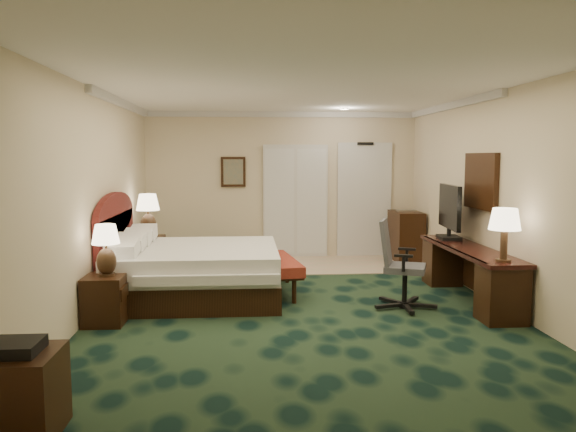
{
  "coord_description": "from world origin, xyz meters",
  "views": [
    {
      "loc": [
        -0.67,
        -6.68,
        1.87
      ],
      "look_at": [
        -0.12,
        0.6,
        1.1
      ],
      "focal_mm": 35.0,
      "sensor_mm": 36.0,
      "label": 1
    }
  ],
  "objects": [
    {
      "name": "floor",
      "position": [
        0.0,
        0.0,
        0.0
      ],
      "size": [
        5.0,
        7.5,
        0.0
      ],
      "primitive_type": "cube",
      "color": "black",
      "rests_on": "ground"
    },
    {
      "name": "ceiling",
      "position": [
        0.0,
        0.0,
        2.7
      ],
      "size": [
        5.0,
        7.5,
        0.0
      ],
      "primitive_type": "cube",
      "color": "white",
      "rests_on": "wall_back"
    },
    {
      "name": "wall_back",
      "position": [
        0.0,
        3.75,
        1.35
      ],
      "size": [
        5.0,
        0.0,
        2.7
      ],
      "primitive_type": "cube",
      "color": "beige",
      "rests_on": "ground"
    },
    {
      "name": "wall_front",
      "position": [
        0.0,
        -3.75,
        1.35
      ],
      "size": [
        5.0,
        0.0,
        2.7
      ],
      "primitive_type": "cube",
      "color": "beige",
      "rests_on": "ground"
    },
    {
      "name": "wall_left",
      "position": [
        -2.5,
        0.0,
        1.35
      ],
      "size": [
        0.0,
        7.5,
        2.7
      ],
      "primitive_type": "cube",
      "color": "beige",
      "rests_on": "ground"
    },
    {
      "name": "wall_right",
      "position": [
        2.5,
        0.0,
        1.35
      ],
      "size": [
        0.0,
        7.5,
        2.7
      ],
      "primitive_type": "cube",
      "color": "beige",
      "rests_on": "ground"
    },
    {
      "name": "crown_molding",
      "position": [
        0.0,
        0.0,
        2.65
      ],
      "size": [
        5.0,
        7.5,
        0.1
      ],
      "primitive_type": null,
      "color": "silver",
      "rests_on": "wall_back"
    },
    {
      "name": "tile_patch",
      "position": [
        0.9,
        2.9,
        0.01
      ],
      "size": [
        3.2,
        1.7,
        0.01
      ],
      "primitive_type": "cube",
      "color": "#CDAE92",
      "rests_on": "ground"
    },
    {
      "name": "headboard",
      "position": [
        -2.44,
        1.0,
        0.7
      ],
      "size": [
        0.12,
        2.0,
        1.4
      ],
      "primitive_type": null,
      "color": "#48110D",
      "rests_on": "ground"
    },
    {
      "name": "entry_door",
      "position": [
        1.55,
        3.72,
        1.05
      ],
      "size": [
        1.02,
        0.06,
        2.18
      ],
      "primitive_type": "cube",
      "color": "silver",
      "rests_on": "ground"
    },
    {
      "name": "closet_doors",
      "position": [
        0.25,
        3.71,
        1.05
      ],
      "size": [
        1.2,
        0.06,
        2.1
      ],
      "primitive_type": "cube",
      "color": "silver",
      "rests_on": "ground"
    },
    {
      "name": "wall_art",
      "position": [
        -0.9,
        3.71,
        1.6
      ],
      "size": [
        0.45,
        0.06,
        0.55
      ],
      "primitive_type": "cube",
      "color": "slate",
      "rests_on": "wall_back"
    },
    {
      "name": "wall_mirror",
      "position": [
        2.46,
        0.6,
        1.55
      ],
      "size": [
        0.05,
        0.95,
        0.75
      ],
      "primitive_type": "cube",
      "color": "white",
      "rests_on": "wall_right"
    },
    {
      "name": "bed",
      "position": [
        -1.33,
        0.76,
        0.34
      ],
      "size": [
        2.14,
        1.98,
        0.68
      ],
      "primitive_type": "cube",
      "color": "white",
      "rests_on": "ground"
    },
    {
      "name": "nightstand_near",
      "position": [
        -2.26,
        -0.36,
        0.27
      ],
      "size": [
        0.44,
        0.5,
        0.55
      ],
      "primitive_type": "cube",
      "color": "black",
      "rests_on": "ground"
    },
    {
      "name": "nightstand_far",
      "position": [
        -2.24,
        2.41,
        0.3
      ],
      "size": [
        0.47,
        0.54,
        0.59
      ],
      "primitive_type": "cube",
      "color": "black",
      "rests_on": "ground"
    },
    {
      "name": "lamp_near",
      "position": [
        -2.23,
        -0.37,
        0.84
      ],
      "size": [
        0.34,
        0.34,
        0.58
      ],
      "primitive_type": null,
      "rotation": [
        0.0,
        0.0,
        -0.12
      ],
      "color": "black",
      "rests_on": "nightstand_near"
    },
    {
      "name": "lamp_far",
      "position": [
        -2.23,
        2.37,
        0.94
      ],
      "size": [
        0.38,
        0.38,
        0.69
      ],
      "primitive_type": null,
      "rotation": [
        0.0,
        0.0,
        0.03
      ],
      "color": "black",
      "rests_on": "nightstand_far"
    },
    {
      "name": "bed_bench",
      "position": [
        -0.26,
        0.96,
        0.24
      ],
      "size": [
        0.68,
        1.46,
        0.47
      ],
      "primitive_type": "cube",
      "rotation": [
        0.0,
        0.0,
        0.14
      ],
      "color": "maroon",
      "rests_on": "ground"
    },
    {
      "name": "side_table",
      "position": [
        -2.2,
        -2.95,
        0.29
      ],
      "size": [
        0.53,
        0.53,
        0.58
      ],
      "primitive_type": "cube",
      "color": "black",
      "rests_on": "ground"
    },
    {
      "name": "desk",
      "position": [
        2.22,
        0.32,
        0.35
      ],
      "size": [
        0.52,
        2.43,
        0.7
      ],
      "primitive_type": "cube",
      "color": "black",
      "rests_on": "ground"
    },
    {
      "name": "tv",
      "position": [
        2.21,
        1.05,
        1.09
      ],
      "size": [
        0.19,
        1.0,
        0.78
      ],
      "primitive_type": "cube",
      "rotation": [
        0.0,
        0.0,
        -0.1
      ],
      "color": "black",
      "rests_on": "desk"
    },
    {
      "name": "desk_lamp",
      "position": [
        2.2,
        -0.68,
        1.01
      ],
      "size": [
        0.43,
        0.43,
        0.61
      ],
      "primitive_type": null,
      "rotation": [
        0.0,
        0.0,
        -0.27
      ],
      "color": "black",
      "rests_on": "desk"
    },
    {
      "name": "desk_chair",
      "position": [
        1.29,
        0.03,
        0.55
      ],
      "size": [
        0.81,
        0.79,
        1.1
      ],
      "primitive_type": null,
      "rotation": [
        0.0,
        0.0,
        -0.36
      ],
      "color": "#44454D",
      "rests_on": "ground"
    },
    {
      "name": "minibar",
      "position": [
        2.21,
        3.2,
        0.45
      ],
      "size": [
        0.47,
        0.85,
        0.89
      ],
      "primitive_type": "cube",
      "color": "black",
      "rests_on": "ground"
    }
  ]
}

